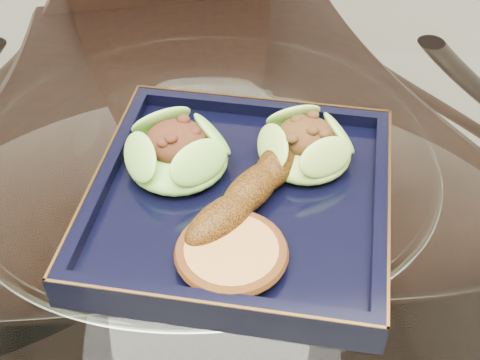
{
  "coord_description": "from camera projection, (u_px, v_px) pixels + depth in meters",
  "views": [
    {
      "loc": [
        0.03,
        -0.46,
        1.21
      ],
      "look_at": [
        0.03,
        -0.02,
        0.8
      ],
      "focal_mm": 50.0,
      "sensor_mm": 36.0,
      "label": 1
    }
  ],
  "objects": [
    {
      "name": "dining_table",
      "position": [
        211.0,
        297.0,
        0.76
      ],
      "size": [
        1.13,
        1.13,
        0.77
      ],
      "color": "white",
      "rests_on": "ground"
    },
    {
      "name": "dining_chair",
      "position": [
        199.0,
        132.0,
        1.14
      ],
      "size": [
        0.44,
        0.44,
        0.89
      ],
      "rotation": [
        0.0,
        0.0,
        0.16
      ],
      "color": "black",
      "rests_on": "ground"
    },
    {
      "name": "navy_plate",
      "position": [
        240.0,
        204.0,
        0.62
      ],
      "size": [
        0.31,
        0.31,
        0.02
      ],
      "primitive_type": "cube",
      "rotation": [
        0.0,
        0.0,
        -0.18
      ],
      "color": "black",
      "rests_on": "dining_table"
    },
    {
      "name": "lettuce_wrap_left",
      "position": [
        177.0,
        155.0,
        0.63
      ],
      "size": [
        0.11,
        0.11,
        0.03
      ],
      "primitive_type": "ellipsoid",
      "rotation": [
        0.0,
        0.0,
        0.12
      ],
      "color": "#62AC32",
      "rests_on": "navy_plate"
    },
    {
      "name": "lettuce_wrap_right",
      "position": [
        305.0,
        148.0,
        0.64
      ],
      "size": [
        0.09,
        0.09,
        0.03
      ],
      "primitive_type": "ellipsoid",
      "rotation": [
        0.0,
        0.0,
        -0.05
      ],
      "color": "#568C28",
      "rests_on": "navy_plate"
    },
    {
      "name": "roasted_plantain",
      "position": [
        251.0,
        190.0,
        0.6
      ],
      "size": [
        0.12,
        0.15,
        0.03
      ],
      "primitive_type": "ellipsoid",
      "rotation": [
        0.0,
        0.0,
        0.94
      ],
      "color": "#583109",
      "rests_on": "navy_plate"
    },
    {
      "name": "crumb_patty",
      "position": [
        231.0,
        254.0,
        0.55
      ],
      "size": [
        0.09,
        0.09,
        0.02
      ],
      "primitive_type": "cylinder",
      "rotation": [
        0.0,
        0.0,
        0.04
      ],
      "color": "#BA853E",
      "rests_on": "navy_plate"
    }
  ]
}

